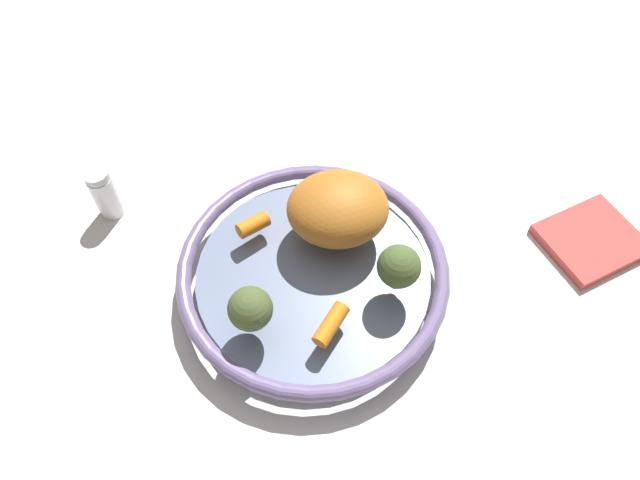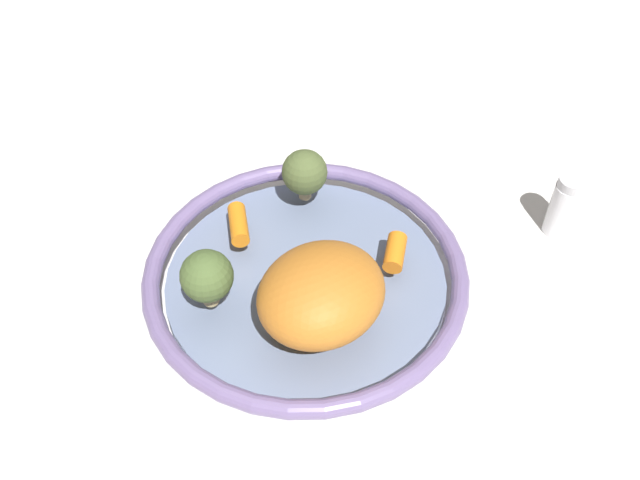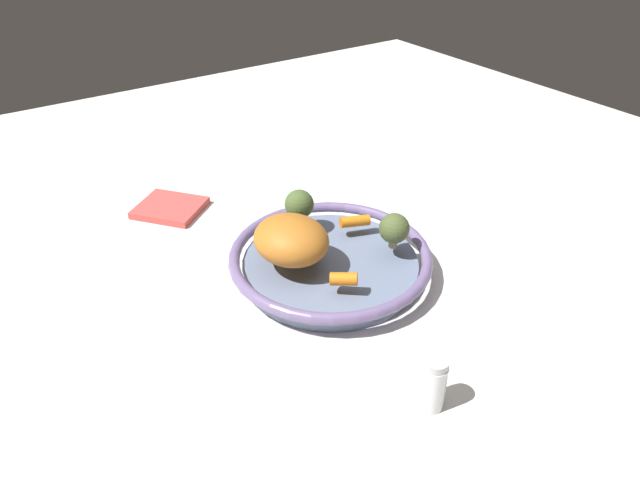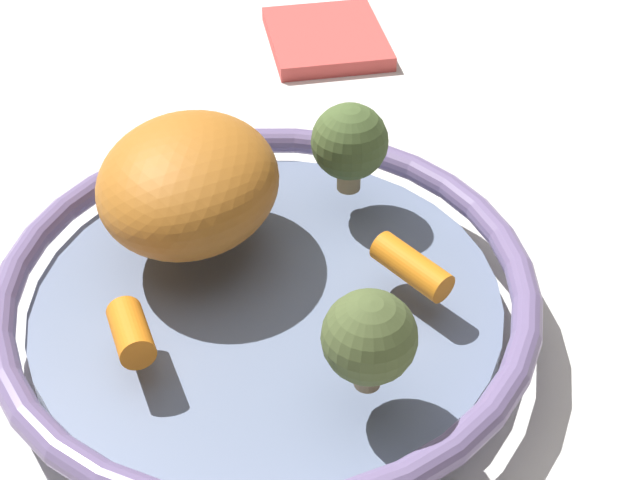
% 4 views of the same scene
% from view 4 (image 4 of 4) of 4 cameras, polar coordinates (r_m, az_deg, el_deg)
% --- Properties ---
extents(ground_plane, '(2.24, 2.24, 0.00)m').
position_cam_4_polar(ground_plane, '(0.60, -3.23, -5.55)').
color(ground_plane, silver).
extents(serving_bowl, '(0.34, 0.34, 0.05)m').
position_cam_4_polar(serving_bowl, '(0.58, -3.32, -3.79)').
color(serving_bowl, slate).
rests_on(serving_bowl, ground_plane).
extents(roast_chicken_piece, '(0.14, 0.15, 0.07)m').
position_cam_4_polar(roast_chicken_piece, '(0.58, -8.16, 3.53)').
color(roast_chicken_piece, '#BD6E24').
rests_on(roast_chicken_piece, serving_bowl).
extents(baby_carrot_right, '(0.06, 0.04, 0.02)m').
position_cam_4_polar(baby_carrot_right, '(0.56, 5.70, -1.65)').
color(baby_carrot_right, orange).
rests_on(baby_carrot_right, serving_bowl).
extents(baby_carrot_near_rim, '(0.05, 0.04, 0.02)m').
position_cam_4_polar(baby_carrot_near_rim, '(0.52, -11.65, -5.63)').
color(baby_carrot_near_rim, orange).
rests_on(baby_carrot_near_rim, serving_bowl).
extents(broccoli_floret_mid, '(0.05, 0.05, 0.06)m').
position_cam_4_polar(broccoli_floret_mid, '(0.48, 3.08, -6.10)').
color(broccoli_floret_mid, tan).
rests_on(broccoli_floret_mid, serving_bowl).
extents(broccoli_floret_edge, '(0.05, 0.05, 0.06)m').
position_cam_4_polar(broccoli_floret_edge, '(0.61, 1.85, 6.05)').
color(broccoli_floret_edge, tan).
rests_on(broccoli_floret_edge, serving_bowl).
extents(dish_towel, '(0.16, 0.16, 0.01)m').
position_cam_4_polar(dish_towel, '(0.90, 0.40, 12.41)').
color(dish_towel, '#D14C47').
rests_on(dish_towel, ground_plane).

